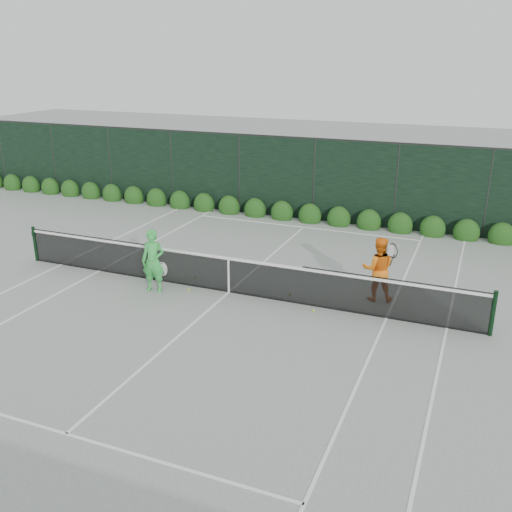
% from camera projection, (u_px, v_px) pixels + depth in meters
% --- Properties ---
extents(ground, '(80.00, 80.00, 0.00)m').
position_uv_depth(ground, '(229.00, 292.00, 14.98)').
color(ground, gray).
rests_on(ground, ground).
extents(tennis_net, '(12.90, 0.10, 1.07)m').
position_uv_depth(tennis_net, '(228.00, 273.00, 14.81)').
color(tennis_net, black).
rests_on(tennis_net, ground).
extents(player_woman, '(0.69, 0.50, 1.67)m').
position_uv_depth(player_woman, '(153.00, 261.00, 14.80)').
color(player_woman, green).
rests_on(player_woman, ground).
extents(player_man, '(0.96, 0.81, 1.67)m').
position_uv_depth(player_man, '(378.00, 269.00, 14.26)').
color(player_man, orange).
rests_on(player_man, ground).
extents(court_lines, '(11.03, 23.83, 0.01)m').
position_uv_depth(court_lines, '(229.00, 292.00, 14.98)').
color(court_lines, white).
rests_on(court_lines, ground).
extents(windscreen_fence, '(32.00, 21.07, 3.06)m').
position_uv_depth(windscreen_fence, '(174.00, 273.00, 12.11)').
color(windscreen_fence, black).
rests_on(windscreen_fence, ground).
extents(hedge_row, '(31.66, 0.65, 0.94)m').
position_uv_depth(hedge_row, '(310.00, 216.00, 21.13)').
color(hedge_row, '#183C10').
rests_on(hedge_row, ground).
extents(tennis_balls, '(3.77, 0.92, 0.07)m').
position_uv_depth(tennis_balls, '(245.00, 292.00, 14.89)').
color(tennis_balls, '#BAD72F').
rests_on(tennis_balls, ground).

